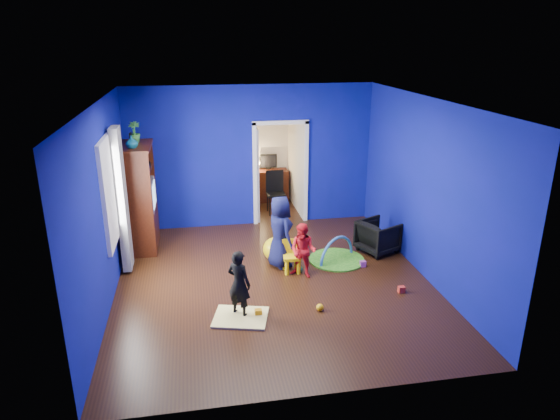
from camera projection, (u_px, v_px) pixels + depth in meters
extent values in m
cube|color=black|center=(274.00, 282.00, 8.12)|extent=(5.00, 5.50, 0.01)
cube|color=white|center=(273.00, 102.00, 7.16)|extent=(5.00, 5.50, 0.01)
cube|color=navy|center=(252.00, 157.00, 10.19)|extent=(5.00, 0.02, 2.90)
cube|color=navy|center=(317.00, 279.00, 5.08)|extent=(5.00, 0.02, 2.90)
cube|color=navy|center=(103.00, 207.00, 7.22)|extent=(0.02, 5.50, 2.90)
cube|color=navy|center=(426.00, 189.00, 8.05)|extent=(0.02, 5.50, 2.90)
imported|color=black|center=(378.00, 236.00, 9.19)|extent=(0.86, 0.85, 0.60)
imported|color=black|center=(239.00, 284.00, 7.01)|extent=(0.43, 0.42, 1.00)
imported|color=#0E1633|center=(280.00, 232.00, 8.49)|extent=(0.59, 0.72, 1.26)
imported|color=red|center=(303.00, 251.00, 8.17)|extent=(0.57, 0.53, 0.92)
imported|color=#0D686E|center=(132.00, 142.00, 8.54)|extent=(0.23, 0.23, 0.22)
imported|color=#378C33|center=(134.00, 132.00, 9.00)|extent=(0.21, 0.21, 0.38)
cube|color=#3D100A|center=(139.00, 197.00, 9.18)|extent=(0.58, 1.14, 1.96)
cube|color=silver|center=(141.00, 195.00, 9.17)|extent=(0.46, 0.70, 0.54)
cube|color=#F2E07A|center=(241.00, 317.00, 7.08)|extent=(0.88, 0.77, 0.03)
sphere|color=yellow|center=(275.00, 249.00, 8.86)|extent=(0.42, 0.42, 0.42)
cube|color=yellow|center=(292.00, 258.00, 8.40)|extent=(0.30, 0.30, 0.50)
cylinder|color=#3F9822|center=(337.00, 260.00, 8.91)|extent=(0.99, 0.99, 0.03)
torus|color=#3F8CD8|center=(337.00, 259.00, 8.90)|extent=(0.76, 0.53, 0.88)
cube|color=white|center=(107.00, 193.00, 7.52)|extent=(0.03, 0.95, 1.55)
cube|color=slate|center=(122.00, 200.00, 8.15)|extent=(0.14, 0.42, 2.40)
cube|color=white|center=(280.00, 174.00, 10.42)|extent=(1.16, 0.10, 2.10)
cube|color=#3D140A|center=(269.00, 185.00, 12.05)|extent=(0.88, 0.44, 0.75)
cube|color=black|center=(268.00, 161.00, 11.97)|extent=(0.40, 0.05, 0.32)
sphere|color=#FFD88C|center=(257.00, 163.00, 11.87)|extent=(0.14, 0.14, 0.14)
cube|color=black|center=(276.00, 194.00, 11.13)|extent=(0.40, 0.40, 0.92)
cube|color=white|center=(268.00, 116.00, 11.61)|extent=(0.88, 0.24, 0.04)
cube|color=red|center=(401.00, 289.00, 7.78)|extent=(0.10, 0.08, 0.10)
sphere|color=blue|center=(370.00, 244.00, 9.47)|extent=(0.11, 0.11, 0.11)
cube|color=orange|center=(258.00, 313.00, 7.13)|extent=(0.10, 0.08, 0.10)
sphere|color=green|center=(300.00, 269.00, 8.46)|extent=(0.11, 0.11, 0.11)
cube|color=#BA45A6|center=(363.00, 264.00, 8.65)|extent=(0.10, 0.08, 0.10)
sphere|color=#F9B00D|center=(320.00, 307.00, 7.27)|extent=(0.11, 0.11, 0.11)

